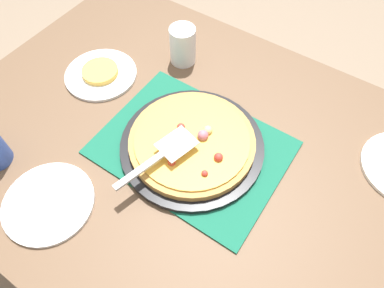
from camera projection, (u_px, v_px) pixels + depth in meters
name	position (u px, v px, depth m)	size (l,w,h in m)	color
ground_plane	(192.00, 240.00, 1.56)	(8.00, 8.00, 0.00)	#84705B
dining_table	(192.00, 168.00, 1.03)	(1.40, 1.00, 0.75)	brown
placemat	(192.00, 148.00, 0.94)	(0.48, 0.36, 0.01)	#145B42
pizza_pan	(192.00, 145.00, 0.93)	(0.38, 0.38, 0.01)	black
pizza	(192.00, 141.00, 0.91)	(0.33, 0.33, 0.05)	#B78442
plate_far_right	(101.00, 74.00, 1.08)	(0.22, 0.22, 0.01)	white
plate_side	(49.00, 203.00, 0.85)	(0.22, 0.22, 0.01)	white
served_slice_right	(100.00, 71.00, 1.07)	(0.11, 0.11, 0.02)	#EAB747
cup_near	(183.00, 45.00, 1.08)	(0.08, 0.08, 0.12)	white
pizza_server	(162.00, 155.00, 0.85)	(0.10, 0.23, 0.01)	silver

